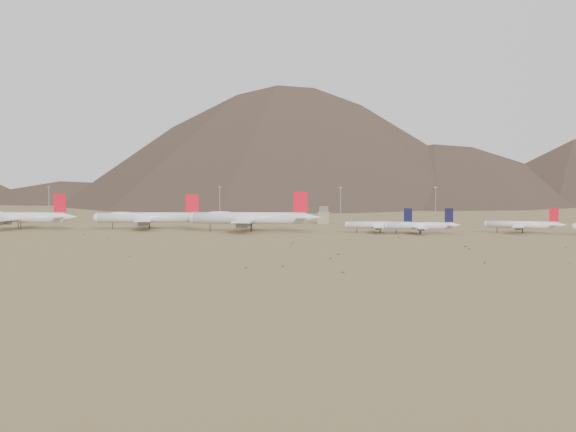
% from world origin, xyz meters
% --- Properties ---
extents(ground, '(3000.00, 3000.00, 0.00)m').
position_xyz_m(ground, '(0.00, 0.00, 0.00)').
color(ground, olive).
rests_on(ground, ground).
extents(mountain_ridge, '(4400.00, 1000.00, 300.00)m').
position_xyz_m(mountain_ridge, '(0.00, 900.00, 150.00)').
color(mountain_ridge, '#4E3B2F').
rests_on(mountain_ridge, ground).
extents(widebody_west, '(73.46, 56.25, 21.81)m').
position_xyz_m(widebody_west, '(-149.12, 28.12, 7.52)').
color(widebody_west, silver).
rests_on(widebody_west, ground).
extents(widebody_centre, '(70.31, 55.58, 21.40)m').
position_xyz_m(widebody_centre, '(-69.97, 40.79, 7.38)').
color(widebody_centre, silver).
rests_on(widebody_centre, ground).
extents(widebody_east, '(79.30, 61.32, 23.57)m').
position_xyz_m(widebody_east, '(-3.37, 29.53, 8.13)').
color(widebody_east, silver).
rests_on(widebody_east, ground).
extents(narrowbody_a, '(43.29, 31.27, 14.30)m').
position_xyz_m(narrowbody_a, '(73.59, 30.15, 4.64)').
color(narrowbody_a, silver).
rests_on(narrowbody_a, ground).
extents(narrowbody_b, '(43.77, 32.01, 14.58)m').
position_xyz_m(narrowbody_b, '(96.37, 24.97, 4.73)').
color(narrowbody_b, silver).
rests_on(narrowbody_b, ground).
extents(narrowbody_c, '(45.65, 33.41, 15.22)m').
position_xyz_m(narrowbody_c, '(154.03, 39.83, 4.94)').
color(narrowbody_c, silver).
rests_on(narrowbody_c, ground).
extents(control_tower, '(8.00, 8.00, 12.00)m').
position_xyz_m(control_tower, '(30.00, 120.00, 5.32)').
color(control_tower, gray).
rests_on(control_tower, ground).
extents(mast_far_west, '(2.00, 0.60, 25.70)m').
position_xyz_m(mast_far_west, '(-173.92, 121.04, 14.20)').
color(mast_far_west, gray).
rests_on(mast_far_west, ground).
extents(mast_west, '(2.00, 0.60, 25.70)m').
position_xyz_m(mast_west, '(-48.15, 135.04, 14.20)').
color(mast_west, gray).
rests_on(mast_west, ground).
extents(mast_centre, '(2.00, 0.60, 25.70)m').
position_xyz_m(mast_centre, '(43.09, 104.57, 14.20)').
color(mast_centre, gray).
rests_on(mast_centre, ground).
extents(mast_east, '(2.00, 0.60, 25.70)m').
position_xyz_m(mast_east, '(106.41, 133.83, 14.20)').
color(mast_east, gray).
rests_on(mast_east, ground).
extents(desert_scrub, '(420.66, 173.70, 0.86)m').
position_xyz_m(desert_scrub, '(-2.84, -93.07, 0.33)').
color(desert_scrub, brown).
rests_on(desert_scrub, ground).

